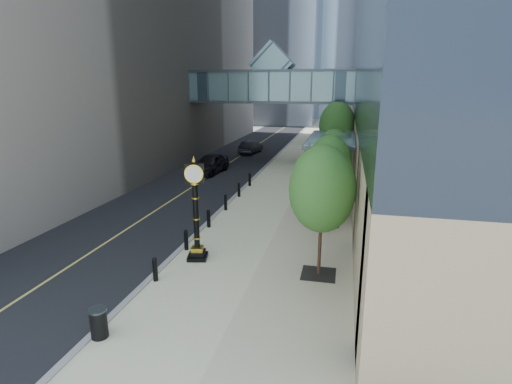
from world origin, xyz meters
TOP-DOWN VIEW (x-y plane):
  - ground at (0.00, 0.00)m, footprint 320.00×320.00m
  - road at (-7.00, 40.00)m, footprint 8.00×180.00m
  - sidewalk at (1.00, 40.00)m, footprint 8.00×180.00m
  - curb at (-3.00, 40.00)m, footprint 0.25×180.00m
  - distant_tower_c at (-6.00, 120.00)m, footprint 22.00×22.00m
  - skywalk at (-3.00, 28.00)m, footprint 17.00×4.20m
  - entrance_canopy at (3.48, 14.00)m, footprint 3.00×8.00m
  - bollard_row at (-2.70, 9.00)m, footprint 0.20×16.20m
  - street_trees at (3.60, 17.66)m, footprint 3.04×28.73m
  - street_clock at (-1.82, 3.35)m, footprint 1.01×1.01m
  - trash_bin at (-2.70, -2.78)m, footprint 0.62×0.62m
  - pedestrian at (4.50, 12.91)m, footprint 0.80×0.63m
  - car_near at (-7.29, 21.06)m, footprint 2.50×5.10m
  - car_far at (-6.25, 32.35)m, footprint 1.99×4.58m

SIDE VIEW (x-z plane):
  - ground at x=0.00m, z-range 0.00..0.00m
  - road at x=-7.00m, z-range 0.00..0.02m
  - sidewalk at x=1.00m, z-range 0.00..0.06m
  - curb at x=-3.00m, z-range 0.00..0.07m
  - bollard_row at x=-2.70m, z-range 0.06..0.96m
  - trash_bin at x=-2.70m, z-range 0.06..0.96m
  - car_far at x=-6.25m, z-range 0.02..1.48m
  - car_near at x=-7.29m, z-range 0.02..1.70m
  - pedestrian at x=4.50m, z-range 0.06..1.97m
  - street_clock at x=-1.82m, z-range -0.24..4.30m
  - street_trees at x=3.60m, z-range 0.71..6.96m
  - entrance_canopy at x=3.48m, z-range 2.00..6.38m
  - skywalk at x=-3.00m, z-range 4.81..10.61m
  - distant_tower_c at x=-6.00m, z-range 0.00..65.00m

